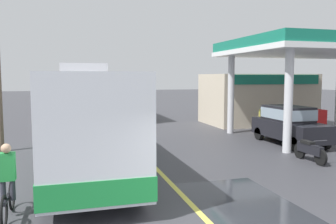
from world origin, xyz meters
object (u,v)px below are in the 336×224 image
at_px(car_at_pump, 289,123).
at_px(cyclist_on_shoulder, 8,184).
at_px(minibus_opposing_lane, 134,100).
at_px(coach_bus_main, 85,119).
at_px(pedestrian_near_pump, 263,118).
at_px(motorcycle_parked_forecourt, 310,150).
at_px(car_trailing_behind_bus, 79,106).

xyz_separation_m(car_at_pump, cyclist_on_shoulder, (-11.50, -5.91, -0.23)).
distance_m(minibus_opposing_lane, cyclist_on_shoulder, 18.90).
xyz_separation_m(coach_bus_main, minibus_opposing_lane, (4.26, 13.57, -0.25)).
xyz_separation_m(car_at_pump, minibus_opposing_lane, (-5.32, 11.93, 0.46)).
relative_size(coach_bus_main, pedestrian_near_pump, 6.65).
height_order(coach_bus_main, motorcycle_parked_forecourt, coach_bus_main).
bearing_deg(motorcycle_parked_forecourt, coach_bus_main, 168.71).
bearing_deg(car_trailing_behind_bus, pedestrian_near_pump, -46.33).
bearing_deg(car_at_pump, car_trailing_behind_bus, 125.80).
bearing_deg(car_at_pump, minibus_opposing_lane, 114.02).
height_order(car_at_pump, pedestrian_near_pump, car_at_pump).
bearing_deg(coach_bus_main, car_trailing_behind_bus, 89.12).
bearing_deg(coach_bus_main, motorcycle_parked_forecourt, -11.29).
height_order(car_at_pump, car_trailing_behind_bus, same).
height_order(car_at_pump, cyclist_on_shoulder, car_at_pump).
height_order(car_at_pump, motorcycle_parked_forecourt, car_at_pump).
bearing_deg(coach_bus_main, cyclist_on_shoulder, -114.31).
xyz_separation_m(coach_bus_main, car_at_pump, (9.58, 1.64, -0.71)).
xyz_separation_m(cyclist_on_shoulder, pedestrian_near_pump, (11.82, 8.75, 0.15)).
bearing_deg(motorcycle_parked_forecourt, car_trailing_behind_bus, 116.17).
height_order(cyclist_on_shoulder, motorcycle_parked_forecourt, cyclist_on_shoulder).
xyz_separation_m(motorcycle_parked_forecourt, pedestrian_near_pump, (1.69, 6.12, 0.49)).
height_order(car_at_pump, minibus_opposing_lane, minibus_opposing_lane).
distance_m(car_at_pump, pedestrian_near_pump, 2.85).
distance_m(cyclist_on_shoulder, pedestrian_near_pump, 14.71).
bearing_deg(car_at_pump, motorcycle_parked_forecourt, -112.59).
height_order(minibus_opposing_lane, pedestrian_near_pump, minibus_opposing_lane).
relative_size(minibus_opposing_lane, motorcycle_parked_forecourt, 3.41).
distance_m(coach_bus_main, motorcycle_parked_forecourt, 8.47).
relative_size(minibus_opposing_lane, pedestrian_near_pump, 3.69).
bearing_deg(coach_bus_main, minibus_opposing_lane, 72.58).
distance_m(motorcycle_parked_forecourt, car_trailing_behind_bus, 18.12).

